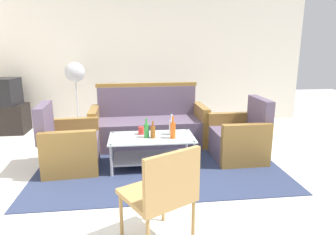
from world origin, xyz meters
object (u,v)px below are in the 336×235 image
bottle_orange (173,130)px  bottle_brown (153,132)px  coffee_table (152,147)px  tv_stand (4,119)px  television (0,92)px  armchair_right (240,139)px  bottle_clear (172,127)px  pedestal_fan (75,76)px  couch (149,126)px  cup (141,131)px  wicker_chair (163,190)px  bottle_green (146,130)px  armchair_left (69,147)px

bottle_orange → bottle_brown: bottle_orange is taller
coffee_table → bottle_orange: bottle_orange is taller
tv_stand → television: 0.50m
tv_stand → bottle_orange: bearing=-34.7°
armchair_right → bottle_brown: 1.26m
bottle_clear → pedestal_fan: pedestal_fan is taller
couch → tv_stand: 2.77m
couch → cup: couch is taller
couch → armchair_right: 1.44m
armchair_right → wicker_chair: armchair_right is taller
television → pedestal_fan: pedestal_fan is taller
bottle_brown → cup: bottle_brown is taller
bottle_brown → bottle_clear: bottle_clear is taller
bottle_orange → wicker_chair: (-0.29, -1.54, -0.02)m
bottle_clear → wicker_chair: wicker_chair is taller
couch → cup: size_ratio=18.19×
cup → tv_stand: (-2.45, 1.75, -0.20)m
television → bottle_green: bearing=150.5°
bottle_green → tv_stand: size_ratio=0.31×
bottle_green → cup: bearing=113.5°
armchair_right → bottle_green: bearing=96.1°
couch → bottle_orange: size_ratio=6.33×
armchair_left → bottle_orange: (1.33, -0.16, 0.23)m
bottle_orange → television: 3.47m
bottle_brown → bottle_clear: size_ratio=0.80×
wicker_chair → television: bearing=97.6°
coffee_table → bottle_green: size_ratio=4.39×
bottle_brown → tv_stand: size_ratio=0.28×
armchair_left → tv_stand: bearing=-144.2°
coffee_table → bottle_orange: (0.27, -0.09, 0.25)m
bottle_brown → pedestal_fan: 2.41m
coffee_table → tv_stand: (-2.58, 1.89, -0.01)m
coffee_table → bottle_orange: bearing=-17.9°
cup → bottle_orange: bearing=-29.1°
armchair_right → bottle_clear: armchair_right is taller
bottle_clear → television: 3.38m
couch → wicker_chair: 2.53m
armchair_left → pedestal_fan: pedestal_fan is taller
coffee_table → cup: cup is taller
bottle_orange → bottle_clear: 0.16m
armchair_right → tv_stand: armchair_right is taller
armchair_right → cup: 1.39m
cup → wicker_chair: 1.76m
wicker_chair → bottle_clear: bearing=51.8°
couch → bottle_brown: 0.96m
bottle_brown → coffee_table: bearing=107.0°
armchair_right → bottle_orange: size_ratio=2.96×
armchair_left → wicker_chair: 2.00m
couch → cup: bearing=77.8°
cup → pedestal_fan: (-1.14, 1.80, 0.55)m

